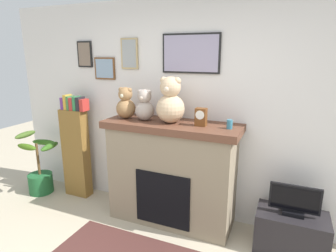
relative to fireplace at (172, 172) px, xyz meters
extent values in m
cube|color=silver|center=(0.12, 0.33, 0.68)|extent=(5.20, 0.12, 2.60)
cube|color=black|center=(0.12, 0.25, 1.36)|extent=(0.68, 0.02, 0.44)
cube|color=#9890AD|center=(0.12, 0.24, 1.36)|extent=(0.64, 0.00, 0.40)
cube|color=tan|center=(-0.67, 0.25, 1.36)|extent=(0.23, 0.02, 0.37)
cube|color=#939899|center=(-0.67, 0.24, 1.36)|extent=(0.19, 0.00, 0.33)
cube|color=black|center=(-1.36, 0.25, 1.35)|extent=(0.23, 0.02, 0.34)
cube|color=#776454|center=(-1.36, 0.24, 1.35)|extent=(0.19, 0.00, 0.30)
cube|color=brown|center=(-1.05, 0.25, 1.17)|extent=(0.30, 0.02, 0.28)
cube|color=#819AB3|center=(-1.05, 0.24, 1.17)|extent=(0.26, 0.00, 0.24)
cube|color=gray|center=(0.00, 0.00, -0.05)|extent=(1.44, 0.53, 1.15)
cube|color=brown|center=(0.00, 0.00, 0.57)|extent=(1.56, 0.59, 0.08)
cube|color=black|center=(0.00, -0.27, -0.22)|extent=(0.65, 0.02, 0.63)
cube|color=brown|center=(-1.48, 0.07, 0.00)|extent=(0.37, 0.16, 1.24)
cube|color=#602E7C|center=(-1.60, 0.07, 0.71)|extent=(0.05, 0.13, 0.16)
cube|color=gold|center=(-1.55, 0.07, 0.73)|extent=(0.05, 0.13, 0.20)
cube|color=#39713F|center=(-1.50, 0.07, 0.72)|extent=(0.04, 0.13, 0.18)
cube|color=#B02E2B|center=(-1.45, 0.07, 0.71)|extent=(0.06, 0.13, 0.17)
cube|color=#2E7944|center=(-1.39, 0.07, 0.72)|extent=(0.05, 0.13, 0.18)
cube|color=black|center=(-1.33, 0.07, 0.72)|extent=(0.06, 0.13, 0.18)
cube|color=#B52E28|center=(-1.27, 0.07, 0.70)|extent=(0.06, 0.13, 0.16)
cylinder|color=#1E592D|center=(-2.03, -0.11, -0.48)|extent=(0.34, 0.34, 0.28)
cylinder|color=brown|center=(-2.03, -0.11, -0.11)|extent=(0.04, 0.04, 0.46)
ellipsoid|color=#2E5C1B|center=(-1.81, -0.07, 0.10)|extent=(0.16, 0.37, 0.08)
ellipsoid|color=#2E5E1B|center=(-2.07, 0.06, 0.09)|extent=(0.37, 0.18, 0.08)
ellipsoid|color=#3F5C21|center=(-2.20, -0.12, 0.24)|extent=(0.13, 0.37, 0.08)
ellipsoid|color=#3F6415|center=(-2.04, -0.26, 0.12)|extent=(0.37, 0.13, 0.08)
cube|color=black|center=(1.34, -0.03, -0.41)|extent=(0.69, 0.40, 0.41)
cube|color=black|center=(1.34, -0.03, -0.18)|extent=(0.20, 0.14, 0.04)
cube|color=black|center=(1.34, -0.03, -0.03)|extent=(0.48, 0.03, 0.27)
cube|color=black|center=(1.34, -0.05, -0.03)|extent=(0.44, 0.00, 0.23)
cylinder|color=teal|center=(0.65, -0.02, 0.66)|extent=(0.06, 0.06, 0.10)
cube|color=brown|center=(0.34, -0.02, 0.70)|extent=(0.12, 0.08, 0.19)
cylinder|color=white|center=(0.34, -0.06, 0.73)|extent=(0.09, 0.01, 0.09)
sphere|color=olive|center=(-0.58, -0.02, 0.72)|extent=(0.23, 0.23, 0.23)
sphere|color=olive|center=(-0.58, -0.02, 0.90)|extent=(0.17, 0.17, 0.17)
sphere|color=olive|center=(-0.64, -0.02, 0.95)|extent=(0.06, 0.06, 0.06)
sphere|color=olive|center=(-0.53, -0.02, 0.95)|extent=(0.06, 0.06, 0.06)
sphere|color=beige|center=(-0.58, -0.08, 0.89)|extent=(0.05, 0.05, 0.05)
sphere|color=#A39388|center=(-0.33, -0.02, 0.72)|extent=(0.22, 0.22, 0.22)
sphere|color=#A39388|center=(-0.33, -0.02, 0.89)|extent=(0.16, 0.16, 0.16)
sphere|color=#A39388|center=(-0.39, -0.02, 0.93)|extent=(0.06, 0.06, 0.06)
sphere|color=#A39388|center=(-0.27, -0.02, 0.93)|extent=(0.06, 0.06, 0.06)
sphere|color=beige|center=(-0.33, -0.08, 0.88)|extent=(0.05, 0.05, 0.05)
sphere|color=tan|center=(-0.01, -0.02, 0.77)|extent=(0.32, 0.32, 0.32)
sphere|color=tan|center=(-0.01, -0.02, 1.01)|extent=(0.23, 0.23, 0.23)
sphere|color=tan|center=(-0.09, -0.02, 1.08)|extent=(0.08, 0.08, 0.08)
sphere|color=tan|center=(0.07, -0.02, 1.08)|extent=(0.08, 0.08, 0.08)
sphere|color=beige|center=(-0.01, -0.11, 1.00)|extent=(0.07, 0.07, 0.07)
camera|label=1|loc=(1.19, -2.86, 1.36)|focal=30.31mm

